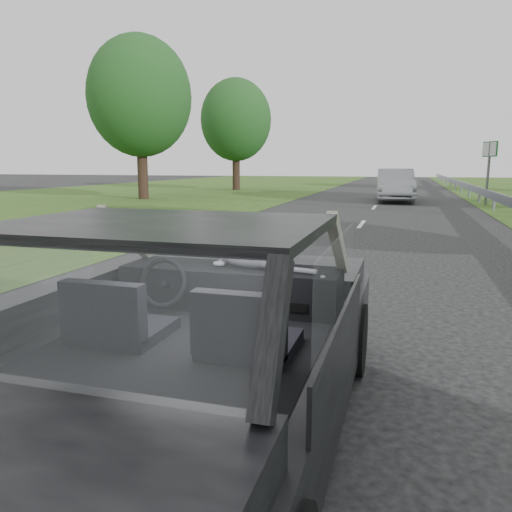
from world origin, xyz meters
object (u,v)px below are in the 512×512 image
Objects in this scene: subject_car at (198,330)px; highway_sign at (488,173)px; cat at (251,256)px; other_car at (395,185)px.

highway_sign reaches higher than subject_car.
cat is (0.15, 0.62, 0.36)m from subject_car.
subject_car is 0.73m from cat.
other_car is (0.54, 21.30, -0.32)m from cat.
cat is 21.31m from other_car.
other_car is at bearing 88.20° from subject_car.
highway_sign is (4.53, 20.83, 0.62)m from subject_car.
subject_car is at bearing -125.26° from highway_sign.
other_car is 1.73× the size of highway_sign.
cat is at bearing 76.42° from subject_car.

